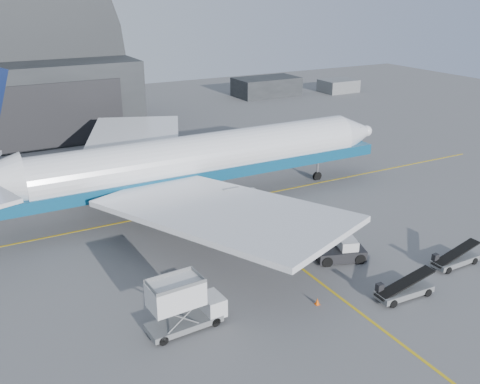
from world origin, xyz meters
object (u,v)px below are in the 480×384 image
pushback_tug (341,251)px  belt_loader_b (454,259)px  belt_loader_a (403,290)px  airliner (186,162)px  catering_truck (183,305)px

pushback_tug → belt_loader_b: (7.94, -5.61, -0.17)m
pushback_tug → belt_loader_a: size_ratio=0.93×
airliner → catering_truck: 23.30m
belt_loader_a → pushback_tug: bearing=94.4°
catering_truck → pushback_tug: size_ratio=1.20×
belt_loader_a → belt_loader_b: belt_loader_a is taller
belt_loader_a → catering_truck: bearing=167.3°
airliner → catering_truck: (-9.42, -21.09, -3.11)m
belt_loader_b → pushback_tug: bearing=143.5°
pushback_tug → belt_loader_a: bearing=-68.6°
pushback_tug → belt_loader_b: 9.73m
catering_truck → belt_loader_a: bearing=-18.0°
catering_truck → belt_loader_b: catering_truck is taller
belt_loader_b → airliner: bearing=120.8°
airliner → belt_loader_b: airliner is taller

